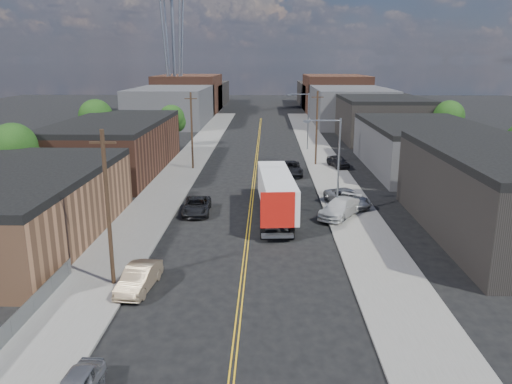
{
  "coord_description": "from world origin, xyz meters",
  "views": [
    {
      "loc": [
        1.55,
        -19.08,
        13.92
      ],
      "look_at": [
        0.58,
        24.07,
        2.5
      ],
      "focal_mm": 35.0,
      "sensor_mm": 36.0,
      "label": 1
    }
  ],
  "objects_px": {
    "car_left_c": "(197,206)",
    "car_left_b": "(139,278)",
    "car_right_lot_b": "(340,208)",
    "semi_truck": "(276,189)",
    "car_ahead_truck": "(291,168)",
    "car_right_lot_a": "(347,198)",
    "car_right_lot_c": "(338,161)"
  },
  "relations": [
    {
      "from": "car_left_b",
      "to": "car_ahead_truck",
      "type": "height_order",
      "value": "car_ahead_truck"
    },
    {
      "from": "car_right_lot_c",
      "to": "car_left_b",
      "type": "bearing_deg",
      "value": -131.2
    },
    {
      "from": "semi_truck",
      "to": "car_right_lot_c",
      "type": "xyz_separation_m",
      "value": [
        8.6,
        20.56,
        -1.42
      ]
    },
    {
      "from": "semi_truck",
      "to": "car_right_lot_c",
      "type": "bearing_deg",
      "value": 63.28
    },
    {
      "from": "car_left_c",
      "to": "car_right_lot_b",
      "type": "height_order",
      "value": "car_right_lot_b"
    },
    {
      "from": "car_left_c",
      "to": "car_right_lot_b",
      "type": "bearing_deg",
      "value": -7.48
    },
    {
      "from": "car_right_lot_a",
      "to": "car_right_lot_b",
      "type": "relative_size",
      "value": 0.99
    },
    {
      "from": "car_right_lot_a",
      "to": "car_right_lot_b",
      "type": "distance_m",
      "value": 3.76
    },
    {
      "from": "car_left_c",
      "to": "car_left_b",
      "type": "bearing_deg",
      "value": -97.81
    },
    {
      "from": "car_left_b",
      "to": "car_right_lot_a",
      "type": "relative_size",
      "value": 0.84
    },
    {
      "from": "car_ahead_truck",
      "to": "car_right_lot_a",
      "type": "bearing_deg",
      "value": -72.92
    },
    {
      "from": "car_left_c",
      "to": "car_right_lot_a",
      "type": "bearing_deg",
      "value": 6.91
    },
    {
      "from": "car_right_lot_a",
      "to": "car_ahead_truck",
      "type": "xyz_separation_m",
      "value": [
        -4.94,
        14.0,
        -0.1
      ]
    },
    {
      "from": "semi_truck",
      "to": "car_left_b",
      "type": "xyz_separation_m",
      "value": [
        -8.8,
        -16.27,
        -1.56
      ]
    },
    {
      "from": "car_left_b",
      "to": "car_left_c",
      "type": "distance_m",
      "value": 16.16
    },
    {
      "from": "car_left_b",
      "to": "car_left_c",
      "type": "bearing_deg",
      "value": 91.36
    },
    {
      "from": "car_right_lot_c",
      "to": "semi_truck",
      "type": "bearing_deg",
      "value": -128.61
    },
    {
      "from": "car_ahead_truck",
      "to": "car_right_lot_c",
      "type": "bearing_deg",
      "value": 30.83
    },
    {
      "from": "car_left_c",
      "to": "car_right_lot_b",
      "type": "relative_size",
      "value": 0.94
    },
    {
      "from": "semi_truck",
      "to": "car_ahead_truck",
      "type": "xyz_separation_m",
      "value": [
        2.1,
        16.31,
        -1.51
      ]
    },
    {
      "from": "semi_truck",
      "to": "car_right_lot_b",
      "type": "xyz_separation_m",
      "value": [
        5.8,
        -1.25,
        -1.37
      ]
    },
    {
      "from": "car_right_lot_b",
      "to": "car_ahead_truck",
      "type": "relative_size",
      "value": 0.95
    },
    {
      "from": "car_right_lot_b",
      "to": "car_ahead_truck",
      "type": "height_order",
      "value": "car_right_lot_b"
    },
    {
      "from": "car_left_b",
      "to": "car_ahead_truck",
      "type": "relative_size",
      "value": 0.79
    },
    {
      "from": "car_right_lot_a",
      "to": "car_ahead_truck",
      "type": "distance_m",
      "value": 14.85
    },
    {
      "from": "semi_truck",
      "to": "car_ahead_truck",
      "type": "distance_m",
      "value": 16.51
    },
    {
      "from": "semi_truck",
      "to": "car_left_b",
      "type": "distance_m",
      "value": 18.56
    },
    {
      "from": "car_left_c",
      "to": "car_right_lot_a",
      "type": "height_order",
      "value": "car_right_lot_a"
    },
    {
      "from": "car_right_lot_b",
      "to": "car_left_c",
      "type": "bearing_deg",
      "value": -152.68
    },
    {
      "from": "car_right_lot_b",
      "to": "semi_truck",
      "type": "bearing_deg",
      "value": -160.17
    },
    {
      "from": "car_left_b",
      "to": "car_right_lot_a",
      "type": "bearing_deg",
      "value": 55.88
    },
    {
      "from": "car_right_lot_b",
      "to": "car_right_lot_c",
      "type": "height_order",
      "value": "car_right_lot_b"
    }
  ]
}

